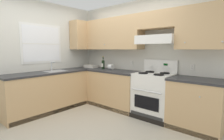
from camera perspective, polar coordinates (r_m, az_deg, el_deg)
The scene contains 9 objects.
ground_plane at distance 3.41m, azimuth -9.77°, elevation -17.86°, with size 7.04×7.04×0.00m, color #B2AA99.
wall_back at distance 4.02m, azimuth 10.82°, elevation 7.57°, with size 4.68×0.57×2.55m.
wall_left at distance 4.56m, azimuth -20.80°, elevation 5.44°, with size 0.47×4.00×2.55m.
counter_back_run at distance 4.05m, azimuth 4.94°, elevation -7.01°, with size 3.60×0.65×0.91m.
counter_left_run at distance 4.25m, azimuth -20.73°, elevation -6.66°, with size 0.63×1.91×1.13m.
stove at distance 3.72m, azimuth 13.55°, elevation -8.03°, with size 0.76×0.62×1.20m.
wine_bottle at distance 4.50m, azimuth -2.96°, elevation 2.03°, with size 0.08×0.08×0.33m.
bowl at distance 4.89m, azimuth -7.00°, elevation 1.13°, with size 0.37×0.22×0.08m.
paper_towel_roll at distance 4.41m, azimuth -0.36°, elevation 1.08°, with size 0.13×0.13×0.13m.
Camera 1 is at (2.41, -1.96, 1.42)m, focal length 27.59 mm.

